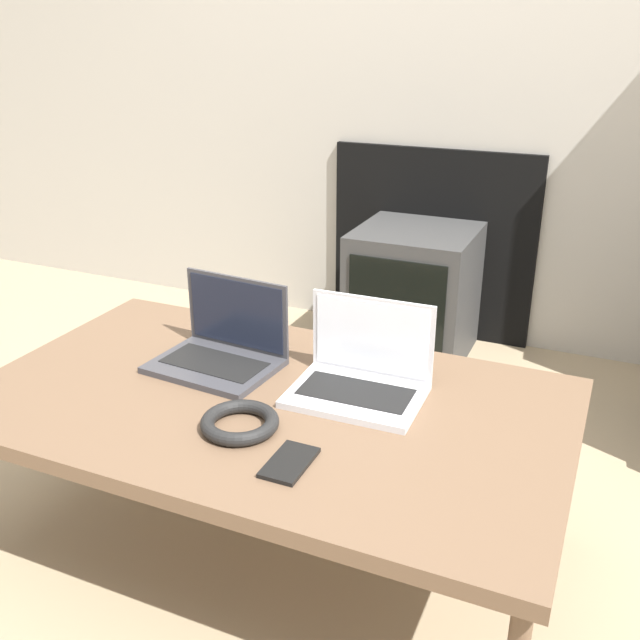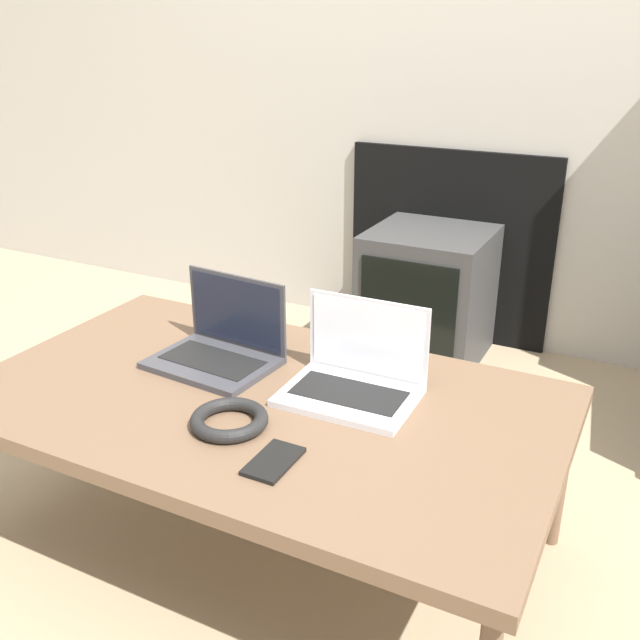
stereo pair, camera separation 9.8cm
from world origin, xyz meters
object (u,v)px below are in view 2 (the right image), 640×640
Objects in this scene: headphones at (229,420)px; phone at (273,461)px; laptop_right at (355,375)px; tv at (427,295)px; laptop_left at (221,344)px.

phone is at bearing -26.66° from headphones.
laptop_right is 1.82× the size of headphones.
headphones is 0.17m from phone.
laptop_right reaches higher than tv.
phone is 0.26× the size of tv.
laptop_right reaches higher than phone.
laptop_right is at bearing 86.33° from phone.
headphones is 0.33× the size of tv.
laptop_left is at bearing 136.18° from phone.
phone is (0.15, -0.08, -0.01)m from headphones.
laptop_left is 0.37m from laptop_right.
headphones is at bearing -125.40° from laptop_right.
phone is at bearing -39.11° from laptop_left.
laptop_left is 2.40× the size of phone.
laptop_left is 0.62× the size of tv.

